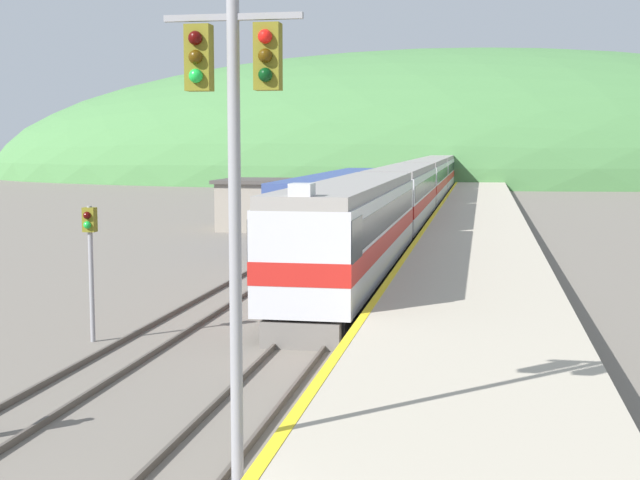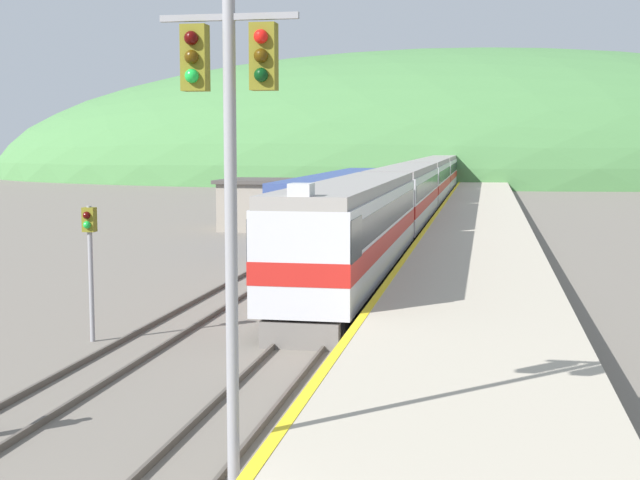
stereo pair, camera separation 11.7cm
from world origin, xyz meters
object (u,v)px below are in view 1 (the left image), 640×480
(siding_train, at_px, (336,202))
(express_train_lead_car, at_px, (353,231))
(carriage_fourth, at_px, (439,173))
(signal_mast_main, at_px, (234,152))
(carriage_second, at_px, (404,197))
(signal_post_siding, at_px, (90,245))
(carriage_third, at_px, (426,182))

(siding_train, bearing_deg, express_train_lead_car, -79.07)
(express_train_lead_car, bearing_deg, carriage_fourth, 90.00)
(carriage_fourth, bearing_deg, signal_mast_main, -89.24)
(carriage_second, height_order, signal_post_siding, carriage_second)
(carriage_second, bearing_deg, express_train_lead_car, -90.00)
(carriage_second, height_order, carriage_fourth, same)
(siding_train, relative_size, signal_post_siding, 7.27)
(carriage_second, bearing_deg, carriage_third, 90.00)
(express_train_lead_car, bearing_deg, signal_post_siding, -120.20)
(signal_post_siding, bearing_deg, express_train_lead_car, 59.80)
(carriage_third, bearing_deg, signal_post_siding, -96.27)
(carriage_third, distance_m, signal_post_siding, 56.64)
(carriage_second, distance_m, siding_train, 4.59)
(carriage_second, distance_m, signal_mast_main, 44.29)
(carriage_fourth, bearing_deg, express_train_lead_car, -90.00)
(carriage_second, xyz_separation_m, signal_post_siding, (-6.19, -33.55, 0.52))
(siding_train, height_order, signal_post_siding, signal_post_siding)
(carriage_second, relative_size, siding_train, 0.75)
(carriage_third, relative_size, signal_post_siding, 5.45)
(siding_train, bearing_deg, carriage_fourth, 84.23)
(express_train_lead_car, height_order, carriage_fourth, express_train_lead_car)
(carriage_fourth, distance_m, signal_mast_main, 89.72)
(carriage_fourth, height_order, signal_mast_main, signal_mast_main)
(carriage_second, distance_m, carriage_third, 22.75)
(express_train_lead_car, distance_m, carriage_fourth, 68.41)
(carriage_fourth, relative_size, signal_mast_main, 2.53)
(carriage_second, xyz_separation_m, signal_mast_main, (1.19, -44.15, 3.32))
(carriage_third, relative_size, signal_mast_main, 2.53)
(express_train_lead_car, height_order, signal_post_siding, express_train_lead_car)
(express_train_lead_car, relative_size, carriage_third, 0.99)
(express_train_lead_car, distance_m, carriage_second, 22.91)
(carriage_third, height_order, carriage_fourth, same)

